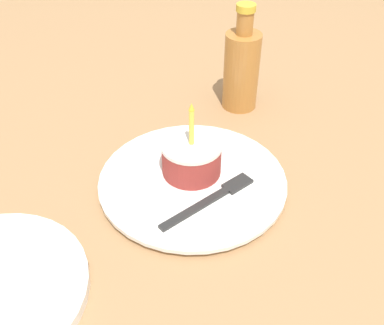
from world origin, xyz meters
The scene contains 5 objects.
ground_plane centered at (0.00, 0.00, -0.02)m, with size 2.40×2.40×0.04m.
plate centered at (0.02, 0.00, 0.01)m, with size 0.29×0.29×0.02m.
cake_slice centered at (0.02, -0.01, 0.05)m, with size 0.09×0.09×0.13m.
fork centered at (0.01, 0.06, 0.02)m, with size 0.16×0.08×0.00m.
bottle centered at (-0.14, -0.20, 0.08)m, with size 0.07×0.07×0.20m.
Camera 1 is at (0.20, 0.50, 0.47)m, focal length 42.00 mm.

